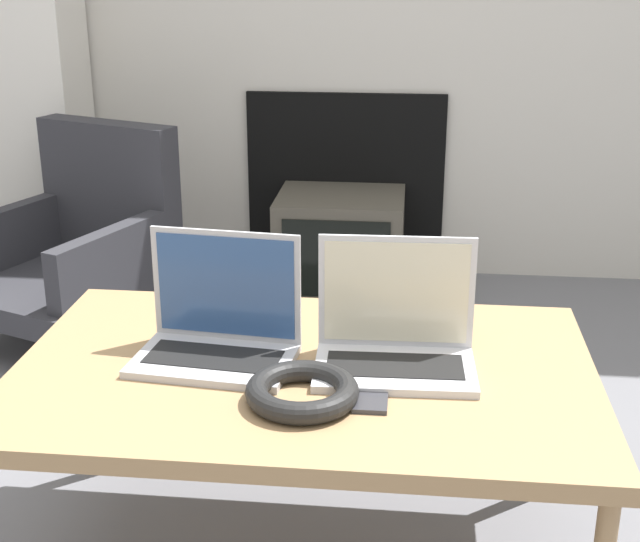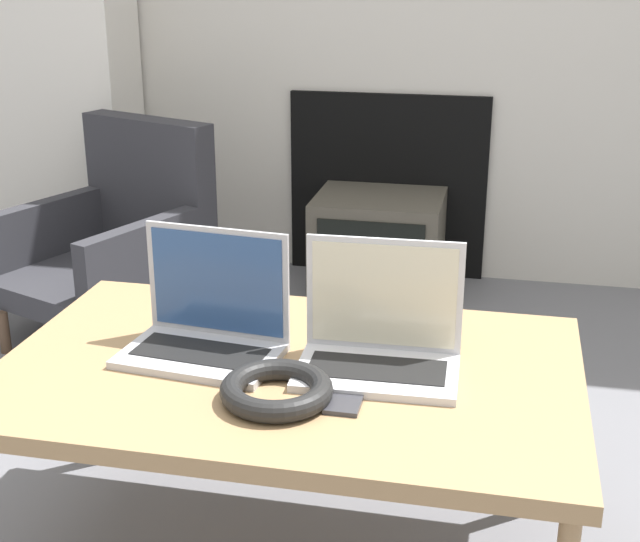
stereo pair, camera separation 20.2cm
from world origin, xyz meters
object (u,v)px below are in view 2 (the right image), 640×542
Objects in this scene: armchair at (119,234)px; laptop_left at (208,324)px; headphones at (277,390)px; phone at (346,399)px; laptop_right at (380,339)px; tv at (378,244)px.

laptop_left is at bearing -36.40° from armchair.
headphones is at bearing -34.05° from armchair.
armchair is (-1.06, 1.34, -0.17)m from phone.
headphones is at bearing -169.11° from phone.
armchair is at bearing 131.11° from laptop_right.
laptop_right is 0.40× the size of armchair.
laptop_right is 1.53× the size of headphones.
armchair is at bearing -151.48° from tv.
laptop_right is 0.24m from headphones.
headphones is 1.73× the size of phone.
laptop_right is 2.64× the size of phone.
laptop_right is 0.17m from phone.
laptop_left is 0.42× the size of armchair.
tv is (-0.25, 1.65, -0.35)m from laptop_right.
phone is (0.12, 0.02, -0.02)m from headphones.
headphones is at bearing -87.39° from tv.
laptop_left reaches higher than phone.
phone is at bearing 10.89° from headphones.
phone is 0.15× the size of armchair.
laptop_left is at bearing -93.73° from tv.
phone is at bearing -106.23° from laptop_right.
headphones is 1.86m from tv.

